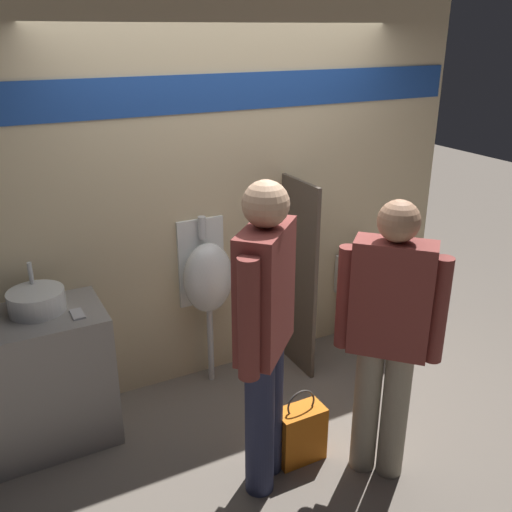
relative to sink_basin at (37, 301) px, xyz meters
name	(u,v)px	position (x,y,z in m)	size (l,w,h in m)	color
ground_plane	(267,401)	(1.38, -0.35, -0.95)	(16.00, 16.00, 0.00)	#70665B
display_wall	(228,195)	(1.38, 0.25, 0.41)	(3.79, 0.07, 2.70)	beige
sink_counter	(41,380)	(-0.05, -0.06, -0.51)	(0.83, 0.54, 0.89)	gray
sink_basin	(37,301)	(0.00, 0.00, 0.00)	(0.33, 0.33, 0.27)	silver
cell_phone	(77,314)	(0.20, -0.16, -0.06)	(0.07, 0.14, 0.01)	#B7B7BC
divider_near_counter	(298,277)	(1.82, -0.02, -0.22)	(0.03, 0.48, 1.48)	#4C4238
urinal_near_counter	(208,277)	(1.14, 0.10, -0.12)	(0.36, 0.26, 1.26)	silver
toilet	(371,312)	(2.50, -0.08, -0.64)	(0.38, 0.54, 0.89)	silver
person_in_vest	(388,333)	(1.64, -1.24, -0.03)	(0.44, 0.45, 1.67)	gray
person_with_lanyard	(265,329)	(1.01, -1.00, 0.04)	(0.48, 0.47, 1.80)	#282D4C
shopping_bag	(300,433)	(1.28, -0.95, -0.77)	(0.30, 0.16, 0.49)	orange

